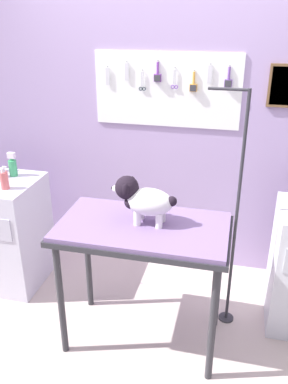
{
  "coord_description": "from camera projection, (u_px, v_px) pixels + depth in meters",
  "views": [
    {
      "loc": [
        0.62,
        -1.93,
        2.1
      ],
      "look_at": [
        0.08,
        0.3,
        1.07
      ],
      "focal_mm": 38.05,
      "sensor_mm": 36.0,
      "label": 1
    }
  ],
  "objects": [
    {
      "name": "ground",
      "position": [
        121.0,
        358.0,
        2.71
      ],
      "size": [
        4.4,
        4.0,
        0.04
      ],
      "primitive_type": "cube",
      "color": "#C2B0A9"
    },
    {
      "name": "rear_wall_panel",
      "position": [
        163.0,
        135.0,
        3.36
      ],
      "size": [
        4.0,
        0.11,
        2.3
      ],
      "color": "#A68FBE",
      "rests_on": "ground"
    },
    {
      "name": "grooming_table",
      "position": [
        143.0,
        238.0,
        2.54
      ],
      "size": [
        1.08,
        0.61,
        0.9
      ],
      "color": "#2D2D33",
      "rests_on": "ground"
    },
    {
      "name": "grooming_arm",
      "position": [
        234.0,
        225.0,
        2.71
      ],
      "size": [
        0.3,
        0.11,
        1.69
      ],
      "color": "#2D2D33",
      "rests_on": "ground"
    },
    {
      "name": "dog",
      "position": [
        143.0,
        199.0,
        2.47
      ],
      "size": [
        0.41,
        0.19,
        0.3
      ],
      "color": "white",
      "rests_on": "grooming_table"
    },
    {
      "name": "shampoo_bottle",
      "position": [
        13.0,
        166.0,
        3.21
      ],
      "size": [
        0.06,
        0.06,
        0.19
      ],
      "color": "#39A063",
      "rests_on": "counter_left"
    },
    {
      "name": "pump_bottle_white",
      "position": [
        4.0,
        180.0,
        2.98
      ],
      "size": [
        0.06,
        0.06,
        0.18
      ],
      "color": "#D06160",
      "rests_on": "counter_left"
    }
  ]
}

